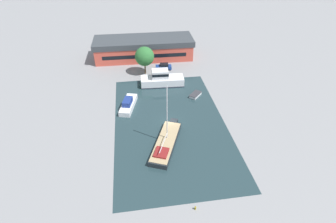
% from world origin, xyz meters
% --- Properties ---
extents(ground_plane, '(440.00, 440.00, 0.00)m').
position_xyz_m(ground_plane, '(0.00, 0.00, 0.00)').
color(ground_plane, gray).
extents(water_canal, '(21.66, 36.98, 0.01)m').
position_xyz_m(water_canal, '(0.00, 0.00, 0.00)').
color(water_canal, '#23383D').
rests_on(water_canal, ground).
extents(warehouse_building, '(28.50, 10.20, 5.74)m').
position_xyz_m(warehouse_building, '(-2.76, 32.54, 2.90)').
color(warehouse_building, '#C64C3D').
rests_on(warehouse_building, ground).
extents(quay_tree_near_building, '(4.90, 4.90, 7.32)m').
position_xyz_m(quay_tree_near_building, '(-3.20, 22.12, 4.85)').
color(quay_tree_near_building, brown).
rests_on(quay_tree_near_building, ground).
extents(parked_car, '(4.39, 2.23, 1.69)m').
position_xyz_m(parked_car, '(1.90, 23.75, 0.85)').
color(parked_car, navy).
rests_on(parked_car, ground).
extents(sailboat_moored, '(7.29, 12.56, 11.78)m').
position_xyz_m(sailboat_moored, '(-1.62, -5.93, 0.59)').
color(sailboat_moored, '#23282D').
rests_on(sailboat_moored, water_canal).
extents(motor_cruiser, '(10.61, 4.25, 3.96)m').
position_xyz_m(motor_cruiser, '(0.36, 15.67, 1.45)').
color(motor_cruiser, white).
rests_on(motor_cruiser, water_canal).
extents(small_dinghy, '(3.41, 3.55, 0.69)m').
position_xyz_m(small_dinghy, '(7.32, 9.25, 0.36)').
color(small_dinghy, silver).
rests_on(small_dinghy, water_canal).
extents(cabin_boat, '(4.21, 7.86, 2.23)m').
position_xyz_m(cabin_boat, '(-8.02, 6.91, 0.81)').
color(cabin_boat, white).
rests_on(cabin_boat, water_canal).
extents(mooring_bollard, '(0.25, 0.25, 0.60)m').
position_xyz_m(mooring_bollard, '(0.56, -19.49, 0.32)').
color(mooring_bollard, olive).
rests_on(mooring_bollard, ground).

